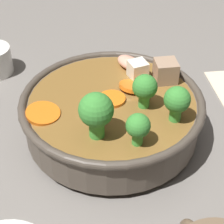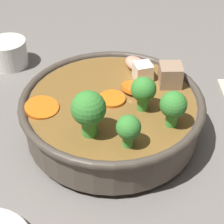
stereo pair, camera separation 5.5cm
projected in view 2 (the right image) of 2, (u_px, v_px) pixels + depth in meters
name	position (u px, v px, depth m)	size (l,w,h in m)	color
ground_plane	(112.00, 134.00, 0.58)	(3.00, 3.00, 0.00)	slate
stirfry_bowl	(113.00, 111.00, 0.55)	(0.27, 0.27, 0.13)	#51473D
tea_cup	(9.00, 53.00, 0.72)	(0.07, 0.07, 0.05)	white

